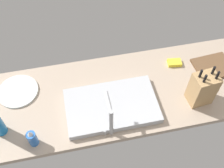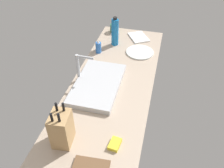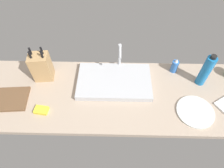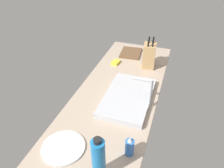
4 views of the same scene
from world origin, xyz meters
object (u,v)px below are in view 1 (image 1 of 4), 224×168
Objects in this scene: soap_bottle at (32,138)px; dinner_plate at (18,91)px; cutting_board at (213,67)px; knife_block at (202,89)px; sink_basin at (112,106)px; dish_sponge at (174,63)px; faucet at (110,118)px.

dinner_plate is at bearing -76.82° from soap_bottle.
cutting_board is at bearing -165.88° from soap_bottle.
knife_block reaches higher than soap_bottle.
knife_block is 31.01cm from cutting_board.
sink_basin is 2.15× the size of dinner_plate.
soap_bottle is at bearing 22.06° from dish_sponge.
knife_block is at bearing -170.45° from faucet.
dish_sponge is at bearing -87.40° from knife_block.
knife_block is 3.06× the size of dish_sponge.
knife_block is 2.15× the size of soap_bottle.
knife_block is at bearing 165.18° from dinner_plate.
faucet is 2.59× the size of dish_sponge.
cutting_board is 25.59cm from dish_sponge.
knife_block is 32.01cm from dish_sponge.
cutting_board is (-19.72, -21.61, -10.28)cm from knife_block.
faucet is 0.85× the size of knife_block.
dinner_plate is 2.80× the size of dish_sponge.
soap_bottle is (99.16, 8.31, -5.69)cm from knife_block.
cutting_board reaches higher than dinner_plate.
dinner_plate is at bearing 0.87° from dish_sponge.
knife_block is (-52.98, 4.99, 9.12)cm from sink_basin.
knife_block reaches higher than cutting_board.
cutting_board is at bearing 176.90° from dinner_plate.
dinner_plate is at bearing -23.23° from sink_basin.
soap_bottle is at bearing -1.69° from faucet.
faucet reaches higher than soap_bottle.
cutting_board is at bearing -138.14° from knife_block.
soap_bottle reaches higher than dish_sponge.
dinner_plate is 103.38cm from dish_sponge.
dish_sponge is (-94.74, -38.39, -4.30)cm from soap_bottle.
soap_bottle is 102.31cm from dish_sponge.
soap_bottle reaches higher than cutting_board.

